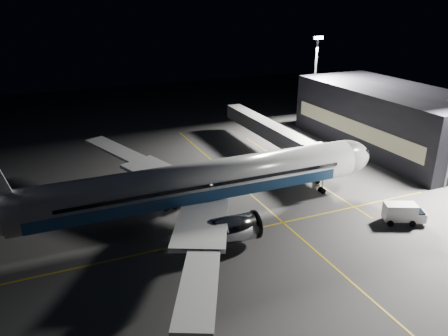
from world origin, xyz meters
TOP-DOWN VIEW (x-y plane):
  - ground at (0.00, 0.00)m, footprint 200.00×200.00m
  - guide_line_main at (10.00, 0.00)m, footprint 0.25×80.00m
  - guide_line_cross at (0.00, -6.00)m, footprint 70.00×0.25m
  - guide_line_side at (22.00, 10.00)m, footprint 0.25×40.00m
  - airliner at (-1.08, 0.00)m, footprint 61.48×54.22m
  - terminal at (45.98, 14.00)m, footprint 18.12×40.00m
  - jet_bridge at (22.00, 18.06)m, footprint 3.60×34.40m
  - floodlight_mast_north at (40.00, 31.99)m, footprint 2.40×0.68m
  - service_truck at (24.96, -12.36)m, footprint 5.81×4.22m
  - baggage_tug at (-1.72, 13.73)m, footprint 2.30×1.93m
  - safety_cone_a at (4.65, 13.11)m, footprint 0.42×0.42m
  - safety_cone_b at (-1.93, 10.70)m, footprint 0.34×0.34m
  - safety_cone_c at (-5.28, 7.82)m, footprint 0.35×0.35m

SIDE VIEW (x-z plane):
  - ground at x=0.00m, z-range 0.00..0.00m
  - guide_line_main at x=10.00m, z-range 0.00..0.01m
  - guide_line_cross at x=0.00m, z-range 0.00..0.01m
  - guide_line_side at x=22.00m, z-range 0.00..0.01m
  - safety_cone_b at x=-1.93m, z-range 0.00..0.51m
  - safety_cone_c at x=-5.28m, z-range 0.00..0.52m
  - safety_cone_a at x=4.65m, z-range 0.00..0.63m
  - baggage_tug at x=-1.72m, z-range -0.06..1.48m
  - service_truck at x=24.96m, z-range 0.10..2.87m
  - jet_bridge at x=22.00m, z-range 1.43..7.73m
  - airliner at x=-1.08m, z-range -3.16..13.48m
  - terminal at x=45.98m, z-range 0.00..12.00m
  - floodlight_mast_north at x=40.00m, z-range 2.02..22.72m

